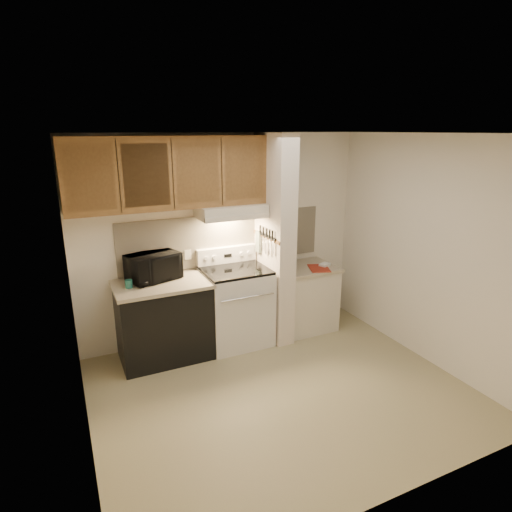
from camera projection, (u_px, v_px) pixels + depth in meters
floor at (281, 391)px, 4.31m from camera, size 3.60×3.60×0.00m
ceiling at (286, 133)px, 3.60m from camera, size 3.60×3.60×0.00m
wall_back at (225, 238)px, 5.26m from camera, size 3.60×2.50×0.02m
wall_left at (74, 306)px, 3.23m from camera, size 0.02×3.00×2.50m
wall_right at (427, 251)px, 4.69m from camera, size 0.02×3.00×2.50m
backsplash at (225, 239)px, 5.25m from camera, size 2.60×0.02×0.63m
range_body at (236, 307)px, 5.19m from camera, size 0.76×0.65×0.92m
oven_window at (247, 314)px, 4.90m from camera, size 0.50×0.01×0.30m
oven_handle at (248, 297)px, 4.80m from camera, size 0.65×0.02×0.02m
cooktop at (236, 270)px, 5.05m from camera, size 0.74×0.64×0.03m
range_backguard at (227, 255)px, 5.27m from camera, size 0.76×0.08×0.20m
range_display at (228, 256)px, 5.23m from camera, size 0.10×0.01×0.04m
range_knob_left_outer at (206, 258)px, 5.11m from camera, size 0.05×0.02×0.05m
range_knob_left_inner at (214, 257)px, 5.15m from camera, size 0.05×0.02×0.05m
range_knob_right_inner at (241, 254)px, 5.30m from camera, size 0.05×0.02×0.05m
range_knob_right_outer at (249, 253)px, 5.34m from camera, size 0.05×0.02×0.05m
dishwasher_front at (164, 322)px, 4.84m from camera, size 1.00×0.63×0.87m
left_countertop at (162, 284)px, 4.71m from camera, size 1.04×0.67×0.04m
spoon_rest at (156, 277)px, 4.87m from camera, size 0.23×0.07×0.02m
teal_jar at (129, 284)px, 4.55m from camera, size 0.11×0.11×0.09m
outlet at (188, 255)px, 5.09m from camera, size 0.08×0.01×0.12m
microwave at (153, 267)px, 4.77m from camera, size 0.63×0.52×0.30m
partition_pillar at (274, 240)px, 5.17m from camera, size 0.22×0.70×2.50m
pillar_trim at (266, 237)px, 5.10m from camera, size 0.01×0.70×0.04m
knife_strip at (267, 236)px, 5.05m from camera, size 0.02×0.42×0.04m
knife_blade_a at (273, 248)px, 4.92m from camera, size 0.01×0.03×0.16m
knife_handle_a at (272, 235)px, 4.90m from camera, size 0.02×0.02×0.10m
knife_blade_b at (270, 247)px, 5.01m from camera, size 0.01×0.04×0.18m
knife_handle_b at (270, 234)px, 4.96m from camera, size 0.02×0.02×0.10m
knife_blade_c at (266, 246)px, 5.09m from camera, size 0.01×0.04×0.20m
knife_handle_c at (267, 232)px, 5.02m from camera, size 0.02×0.02×0.10m
knife_blade_d at (263, 243)px, 5.15m from camera, size 0.01×0.04×0.16m
knife_handle_d at (264, 231)px, 5.10m from camera, size 0.02×0.02×0.10m
knife_blade_e at (260, 242)px, 5.23m from camera, size 0.01×0.04×0.18m
knife_handle_e at (260, 229)px, 5.18m from camera, size 0.02×0.02×0.10m
oven_mitt at (259, 242)px, 5.27m from camera, size 0.03×0.11×0.26m
right_cab_base at (305, 299)px, 5.59m from camera, size 0.70×0.60×0.81m
right_countertop at (306, 268)px, 5.47m from camera, size 0.74×0.64×0.04m
red_folder at (319, 268)px, 5.38m from camera, size 0.34×0.39×0.01m
white_box at (325, 265)px, 5.46m from camera, size 0.17×0.15×0.04m
range_hood at (231, 211)px, 4.96m from camera, size 0.78×0.44×0.15m
hood_lip at (238, 218)px, 4.79m from camera, size 0.78×0.04×0.06m
upper_cabinets at (169, 173)px, 4.59m from camera, size 2.18×0.33×0.77m
cab_door_a at (89, 178)px, 4.12m from camera, size 0.46×0.01×0.63m
cab_gap_a at (119, 176)px, 4.23m from camera, size 0.01×0.01×0.73m
cab_door_b at (146, 175)px, 4.34m from camera, size 0.46×0.01×0.63m
cab_gap_b at (173, 174)px, 4.45m from camera, size 0.01×0.01×0.73m
cab_door_c at (198, 173)px, 4.56m from camera, size 0.46×0.01×0.63m
cab_gap_c at (222, 172)px, 4.67m from camera, size 0.01×0.01×0.73m
cab_door_d at (244, 171)px, 4.78m from camera, size 0.46×0.01×0.63m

